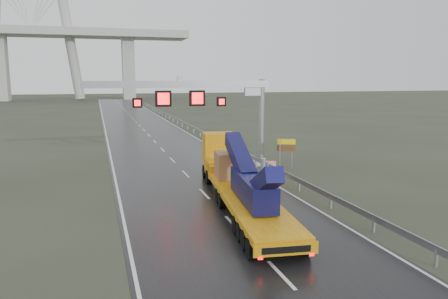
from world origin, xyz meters
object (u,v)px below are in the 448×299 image
object	(u,v)px
sign_gantry	(206,99)
striped_barrier	(272,168)
heavy_haul_truck	(235,174)
exit_sign_pair	(286,148)

from	to	relation	value
sign_gantry	striped_barrier	xyz separation A→B (m)	(4.23, -3.75, -5.11)
sign_gantry	heavy_haul_truck	distance (m)	10.40
exit_sign_pair	striped_barrier	distance (m)	2.57
sign_gantry	heavy_haul_truck	xyz separation A→B (m)	(-0.56, -9.55, -4.06)
sign_gantry	heavy_haul_truck	bearing A→B (deg)	-93.38
exit_sign_pair	heavy_haul_truck	bearing A→B (deg)	-108.59
sign_gantry	exit_sign_pair	bearing A→B (deg)	-21.69
sign_gantry	exit_sign_pair	world-z (taller)	sign_gantry
exit_sign_pair	striped_barrier	world-z (taller)	exit_sign_pair
sign_gantry	exit_sign_pair	distance (m)	7.53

